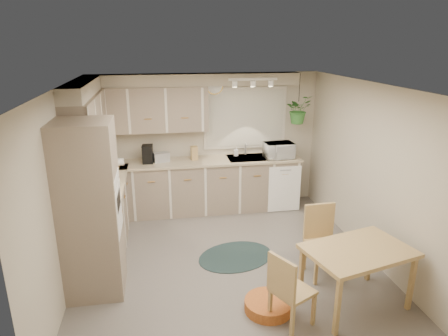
# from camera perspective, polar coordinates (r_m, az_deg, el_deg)

# --- Properties ---
(floor) EXTENTS (4.20, 4.20, 0.00)m
(floor) POSITION_cam_1_polar(r_m,az_deg,el_deg) (5.70, 0.39, -13.11)
(floor) COLOR #635D58
(floor) RESTS_ON ground
(ceiling) EXTENTS (4.20, 4.20, 0.00)m
(ceiling) POSITION_cam_1_polar(r_m,az_deg,el_deg) (4.92, 0.45, 11.64)
(ceiling) COLOR white
(ceiling) RESTS_ON wall_back
(wall_back) EXTENTS (4.00, 0.04, 2.40)m
(wall_back) POSITION_cam_1_polar(r_m,az_deg,el_deg) (7.18, -2.53, 3.85)
(wall_back) COLOR #B5AA95
(wall_back) RESTS_ON floor
(wall_front) EXTENTS (4.00, 0.04, 2.40)m
(wall_front) POSITION_cam_1_polar(r_m,az_deg,el_deg) (3.33, 6.96, -13.59)
(wall_front) COLOR #B5AA95
(wall_front) RESTS_ON floor
(wall_left) EXTENTS (0.04, 4.20, 2.40)m
(wall_left) POSITION_cam_1_polar(r_m,az_deg,el_deg) (5.24, -21.68, -2.77)
(wall_left) COLOR #B5AA95
(wall_left) RESTS_ON floor
(wall_right) EXTENTS (0.04, 4.20, 2.40)m
(wall_right) POSITION_cam_1_polar(r_m,az_deg,el_deg) (5.86, 20.05, -0.46)
(wall_right) COLOR #B5AA95
(wall_right) RESTS_ON floor
(base_cab_left) EXTENTS (0.60, 1.85, 0.90)m
(base_cab_left) POSITION_cam_1_polar(r_m,az_deg,el_deg) (6.26, -16.67, -6.31)
(base_cab_left) COLOR gray
(base_cab_left) RESTS_ON floor
(base_cab_back) EXTENTS (3.60, 0.60, 0.90)m
(base_cab_back) POSITION_cam_1_polar(r_m,az_deg,el_deg) (7.09, -3.75, -2.69)
(base_cab_back) COLOR gray
(base_cab_back) RESTS_ON floor
(counter_left) EXTENTS (0.64, 1.89, 0.04)m
(counter_left) POSITION_cam_1_polar(r_m,az_deg,el_deg) (6.09, -16.97, -2.26)
(counter_left) COLOR tan
(counter_left) RESTS_ON base_cab_left
(counter_back) EXTENTS (3.64, 0.64, 0.04)m
(counter_back) POSITION_cam_1_polar(r_m,az_deg,el_deg) (6.93, -3.82, 0.93)
(counter_back) COLOR tan
(counter_back) RESTS_ON base_cab_back
(oven_stack) EXTENTS (0.65, 0.65, 2.10)m
(oven_stack) POSITION_cam_1_polar(r_m,az_deg,el_deg) (4.89, -18.58, -5.78)
(oven_stack) COLOR gray
(oven_stack) RESTS_ON floor
(wall_oven_face) EXTENTS (0.02, 0.56, 0.58)m
(wall_oven_face) POSITION_cam_1_polar(r_m,az_deg,el_deg) (4.84, -14.83, -5.64)
(wall_oven_face) COLOR white
(wall_oven_face) RESTS_ON oven_stack
(upper_cab_left) EXTENTS (0.35, 2.00, 0.75)m
(upper_cab_left) POSITION_cam_1_polar(r_m,az_deg,el_deg) (6.00, -18.89, 6.24)
(upper_cab_left) COLOR gray
(upper_cab_left) RESTS_ON wall_left
(upper_cab_back) EXTENTS (2.00, 0.35, 0.75)m
(upper_cab_back) POSITION_cam_1_polar(r_m,az_deg,el_deg) (6.83, -10.85, 8.19)
(upper_cab_back) COLOR gray
(upper_cab_back) RESTS_ON wall_back
(soffit_left) EXTENTS (0.30, 2.00, 0.20)m
(soffit_left) POSITION_cam_1_polar(r_m,az_deg,el_deg) (5.93, -19.60, 10.72)
(soffit_left) COLOR #B5AA95
(soffit_left) RESTS_ON wall_left
(soffit_back) EXTENTS (3.60, 0.30, 0.20)m
(soffit_back) POSITION_cam_1_polar(r_m,az_deg,el_deg) (6.83, -4.20, 12.47)
(soffit_back) COLOR #B5AA95
(soffit_back) RESTS_ON wall_back
(cooktop) EXTENTS (0.52, 0.58, 0.02)m
(cooktop) POSITION_cam_1_polar(r_m,az_deg,el_deg) (5.55, -17.56, -4.03)
(cooktop) COLOR white
(cooktop) RESTS_ON counter_left
(range_hood) EXTENTS (0.40, 0.60, 0.14)m
(range_hood) POSITION_cam_1_polar(r_m,az_deg,el_deg) (5.40, -18.21, 0.45)
(range_hood) COLOR white
(range_hood) RESTS_ON upper_cab_left
(window_blinds) EXTENTS (1.40, 0.02, 1.00)m
(window_blinds) POSITION_cam_1_polar(r_m,az_deg,el_deg) (7.18, 3.04, 7.12)
(window_blinds) COLOR silver
(window_blinds) RESTS_ON wall_back
(window_frame) EXTENTS (1.50, 0.02, 1.10)m
(window_frame) POSITION_cam_1_polar(r_m,az_deg,el_deg) (7.19, 3.02, 7.13)
(window_frame) COLOR beige
(window_frame) RESTS_ON wall_back
(sink) EXTENTS (0.70, 0.48, 0.10)m
(sink) POSITION_cam_1_polar(r_m,az_deg,el_deg) (7.09, 3.43, 1.15)
(sink) COLOR #AEB0B6
(sink) RESTS_ON counter_back
(dishwasher_front) EXTENTS (0.58, 0.02, 0.83)m
(dishwasher_front) POSITION_cam_1_polar(r_m,az_deg,el_deg) (7.12, 8.64, -3.00)
(dishwasher_front) COLOR white
(dishwasher_front) RESTS_ON base_cab_back
(track_light_bar) EXTENTS (0.80, 0.04, 0.04)m
(track_light_bar) POSITION_cam_1_polar(r_m,az_deg,el_deg) (6.58, 4.16, 12.54)
(track_light_bar) COLOR white
(track_light_bar) RESTS_ON ceiling
(wall_clock) EXTENTS (0.30, 0.03, 0.30)m
(wall_clock) POSITION_cam_1_polar(r_m,az_deg,el_deg) (7.00, -1.37, 11.66)
(wall_clock) COLOR gold
(wall_clock) RESTS_ON wall_back
(dining_table) EXTENTS (1.30, 1.02, 0.72)m
(dining_table) POSITION_cam_1_polar(r_m,az_deg,el_deg) (4.93, 18.27, -14.57)
(dining_table) COLOR tan
(dining_table) RESTS_ON floor
(chair_left) EXTENTS (0.54, 0.54, 0.85)m
(chair_left) POSITION_cam_1_polar(r_m,az_deg,el_deg) (4.46, 9.80, -16.63)
(chair_left) COLOR tan
(chair_left) RESTS_ON floor
(chair_back) EXTENTS (0.45, 0.45, 0.92)m
(chair_back) POSITION_cam_1_polar(r_m,az_deg,el_deg) (5.33, 14.16, -10.37)
(chair_back) COLOR tan
(chair_back) RESTS_ON floor
(braided_rug) EXTENTS (1.29, 1.11, 0.01)m
(braided_rug) POSITION_cam_1_polar(r_m,az_deg,el_deg) (5.79, 1.68, -12.50)
(braided_rug) COLOR black
(braided_rug) RESTS_ON floor
(pet_bed) EXTENTS (0.68, 0.68, 0.13)m
(pet_bed) POSITION_cam_1_polar(r_m,az_deg,el_deg) (4.81, 6.35, -18.91)
(pet_bed) COLOR #C46727
(pet_bed) RESTS_ON floor
(microwave) EXTENTS (0.52, 0.32, 0.34)m
(microwave) POSITION_cam_1_polar(r_m,az_deg,el_deg) (7.08, 7.84, 2.74)
(microwave) COLOR white
(microwave) RESTS_ON counter_back
(soap_bottle) EXTENTS (0.10, 0.18, 0.08)m
(soap_bottle) POSITION_cam_1_polar(r_m,az_deg,el_deg) (7.17, 1.72, 2.03)
(soap_bottle) COLOR white
(soap_bottle) RESTS_ON counter_back
(hanging_plant) EXTENTS (0.58, 0.61, 0.38)m
(hanging_plant) POSITION_cam_1_polar(r_m,az_deg,el_deg) (7.05, 10.54, 7.79)
(hanging_plant) COLOR #306D2B
(hanging_plant) RESTS_ON ceiling
(coffee_maker) EXTENTS (0.19, 0.22, 0.31)m
(coffee_maker) POSITION_cam_1_polar(r_m,az_deg,el_deg) (6.87, -10.85, 1.98)
(coffee_maker) COLOR black
(coffee_maker) RESTS_ON counter_back
(toaster) EXTENTS (0.29, 0.20, 0.16)m
(toaster) POSITION_cam_1_polar(r_m,az_deg,el_deg) (6.90, -8.91, 1.53)
(toaster) COLOR #AEB0B6
(toaster) RESTS_ON counter_back
(knife_block) EXTENTS (0.12, 0.12, 0.24)m
(knife_block) POSITION_cam_1_polar(r_m,az_deg,el_deg) (6.95, -4.28, 2.15)
(knife_block) COLOR tan
(knife_block) RESTS_ON counter_back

